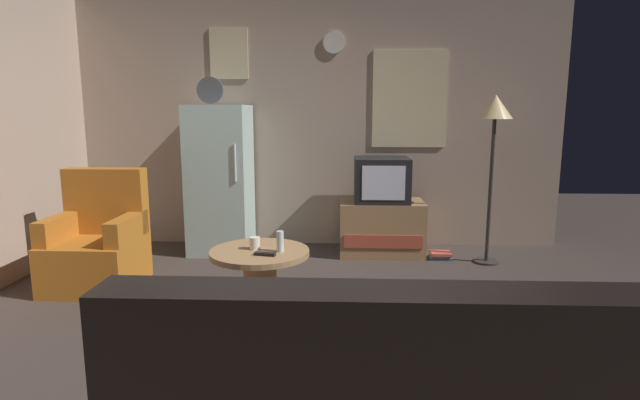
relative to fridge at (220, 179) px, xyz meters
The scene contains 12 objects.
ground_plane 2.40m from the fridge, 65.22° to the right, with size 12.00×12.00×0.00m, color #3D332D.
wall_with_art 1.21m from the fridge, 21.89° to the left, with size 5.20×0.12×2.77m.
fridge is the anchor object (origin of this frame).
tv_stand 1.72m from the fridge, ahead, with size 0.84×0.53×0.54m.
crt_tv 1.64m from the fridge, ahead, with size 0.54×0.51×0.44m.
standing_lamp 2.73m from the fridge, ahead, with size 0.32×0.32×1.59m.
coffee_table 1.78m from the fridge, 67.40° to the right, with size 0.72×0.72×0.45m.
wine_glass 1.81m from the fridge, 63.26° to the right, with size 0.05×0.05×0.15m, color silver.
mug_ceramic_white 1.68m from the fridge, 68.30° to the right, with size 0.08×0.08×0.09m, color silver.
remote_control 1.87m from the fridge, 67.33° to the right, with size 0.15×0.04×0.02m, color black.
armchair 1.40m from the fridge, 125.68° to the right, with size 0.68×0.68×0.96m.
book_stack 2.35m from the fridge, ahead, with size 0.22×0.17×0.07m.
Camera 1 is at (0.29, -2.99, 1.44)m, focal length 28.24 mm.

